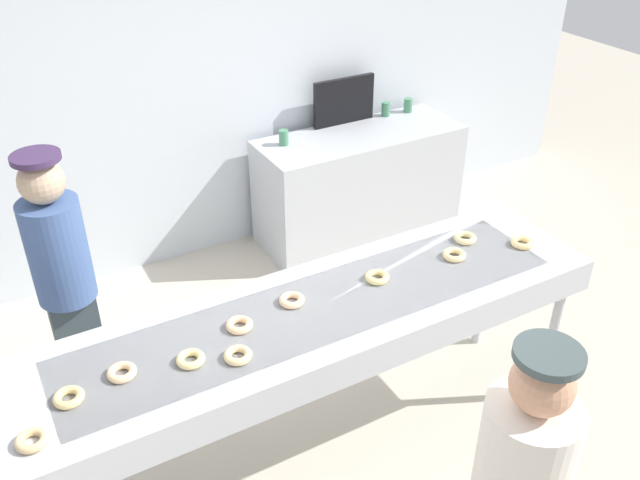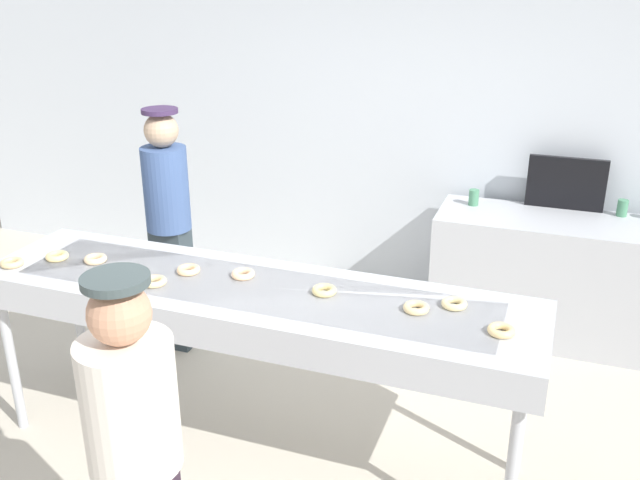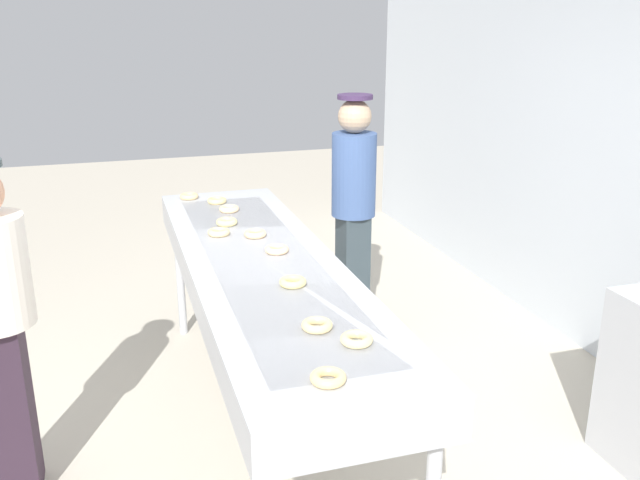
% 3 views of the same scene
% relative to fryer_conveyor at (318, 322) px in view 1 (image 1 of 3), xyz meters
% --- Properties ---
extents(ground_plane, '(16.00, 16.00, 0.00)m').
position_rel_fryer_conveyor_xyz_m(ground_plane, '(0.00, 0.00, -0.92)').
color(ground_plane, beige).
extents(back_wall, '(8.00, 0.12, 3.17)m').
position_rel_fryer_conveyor_xyz_m(back_wall, '(0.00, 2.38, 0.66)').
color(back_wall, silver).
rests_on(back_wall, ground).
extents(fryer_conveyor, '(3.00, 0.75, 1.01)m').
position_rel_fryer_conveyor_xyz_m(fryer_conveyor, '(0.00, 0.00, 0.00)').
color(fryer_conveyor, '#B7BABF').
rests_on(fryer_conveyor, ground).
extents(plain_donut_0, '(0.16, 0.16, 0.03)m').
position_rel_fryer_conveyor_xyz_m(plain_donut_0, '(1.27, -0.06, 0.11)').
color(plain_donut_0, '#F7D28A').
rests_on(plain_donut_0, fryer_conveyor).
extents(plain_donut_1, '(0.17, 0.17, 0.03)m').
position_rel_fryer_conveyor_xyz_m(plain_donut_1, '(-0.96, -0.00, 0.11)').
color(plain_donut_1, beige).
rests_on(plain_donut_1, fryer_conveyor).
extents(plain_donut_2, '(0.18, 0.18, 0.03)m').
position_rel_fryer_conveyor_xyz_m(plain_donut_2, '(-1.19, -0.04, 0.11)').
color(plain_donut_2, '#EDCB82').
rests_on(plain_donut_2, fryer_conveyor).
extents(plain_donut_3, '(0.16, 0.16, 0.03)m').
position_rel_fryer_conveyor_xyz_m(plain_donut_3, '(-0.49, -0.14, 0.11)').
color(plain_donut_3, '#E9C78B').
rests_on(plain_donut_3, fryer_conveyor).
extents(plain_donut_4, '(0.17, 0.17, 0.03)m').
position_rel_fryer_conveyor_xyz_m(plain_donut_4, '(-0.40, 0.05, 0.11)').
color(plain_donut_4, '#F4C48D').
rests_on(plain_donut_4, fryer_conveyor).
extents(plain_donut_5, '(0.13, 0.13, 0.03)m').
position_rel_fryer_conveyor_xyz_m(plain_donut_5, '(-1.36, -0.20, 0.11)').
color(plain_donut_5, '#E6C285').
rests_on(plain_donut_5, fryer_conveyor).
extents(plain_donut_6, '(0.14, 0.14, 0.03)m').
position_rel_fryer_conveyor_xyz_m(plain_donut_6, '(0.38, 0.06, 0.11)').
color(plain_donut_6, '#E7CF82').
rests_on(plain_donut_6, fryer_conveyor).
extents(plain_donut_7, '(0.17, 0.17, 0.03)m').
position_rel_fryer_conveyor_xyz_m(plain_donut_7, '(-0.68, -0.07, 0.11)').
color(plain_donut_7, '#EBD588').
rests_on(plain_donut_7, fryer_conveyor).
extents(plain_donut_8, '(0.18, 0.18, 0.03)m').
position_rel_fryer_conveyor_xyz_m(plain_donut_8, '(-0.09, 0.10, 0.11)').
color(plain_donut_8, '#F7C795').
rests_on(plain_donut_8, fryer_conveyor).
extents(plain_donut_9, '(0.17, 0.17, 0.03)m').
position_rel_fryer_conveyor_xyz_m(plain_donut_9, '(1.03, 0.13, 0.11)').
color(plain_donut_9, beige).
rests_on(plain_donut_9, fryer_conveyor).
extents(plain_donut_10, '(0.13, 0.13, 0.03)m').
position_rel_fryer_conveyor_xyz_m(plain_donut_10, '(0.86, 0.03, 0.11)').
color(plain_donut_10, '#ECCD8C').
rests_on(plain_donut_10, fryer_conveyor).
extents(worker_baker, '(0.30, 0.30, 1.71)m').
position_rel_fryer_conveyor_xyz_m(worker_baker, '(-1.03, 0.87, 0.03)').
color(worker_baker, '#313D43').
rests_on(worker_baker, ground).
extents(prep_counter, '(1.69, 0.63, 0.91)m').
position_rel_fryer_conveyor_xyz_m(prep_counter, '(1.47, 1.93, -0.47)').
color(prep_counter, '#B7BABF').
rests_on(prep_counter, ground).
extents(paper_cup_0, '(0.07, 0.07, 0.12)m').
position_rel_fryer_conveyor_xyz_m(paper_cup_0, '(2.08, 2.14, 0.05)').
color(paper_cup_0, '#4C8C66').
rests_on(paper_cup_0, prep_counter).
extents(paper_cup_1, '(0.07, 0.07, 0.12)m').
position_rel_fryer_conveyor_xyz_m(paper_cup_1, '(1.87, 2.16, 0.05)').
color(paper_cup_1, '#4C8C66').
rests_on(paper_cup_1, prep_counter).
extents(paper_cup_2, '(0.07, 0.07, 0.12)m').
position_rel_fryer_conveyor_xyz_m(paper_cup_2, '(0.84, 2.04, 0.05)').
color(paper_cup_2, '#4C8C66').
rests_on(paper_cup_2, prep_counter).
extents(menu_display, '(0.55, 0.04, 0.38)m').
position_rel_fryer_conveyor_xyz_m(menu_display, '(1.47, 2.20, 0.18)').
color(menu_display, black).
rests_on(menu_display, prep_counter).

